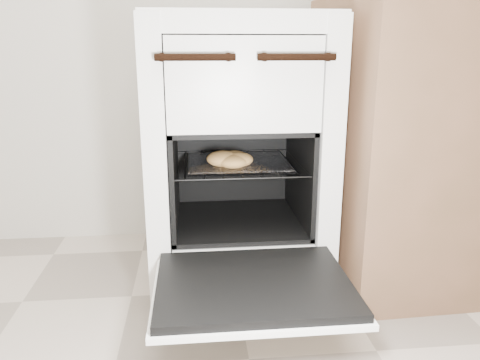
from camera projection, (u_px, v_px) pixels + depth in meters
name	position (u px, v px, depth m)	size (l,w,h in m)	color
stove	(236.00, 156.00, 1.55)	(0.55, 0.61, 0.85)	white
oven_door	(253.00, 287.00, 1.16)	(0.50, 0.39, 0.03)	black
oven_rack	(238.00, 163.00, 1.49)	(0.40, 0.39, 0.01)	black
foil_sheet	(238.00, 163.00, 1.47)	(0.31, 0.28, 0.01)	white
baked_rolls	(231.00, 159.00, 1.42)	(0.17, 0.17, 0.05)	tan
counter	(464.00, 140.00, 1.57)	(0.92, 0.61, 0.92)	brown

